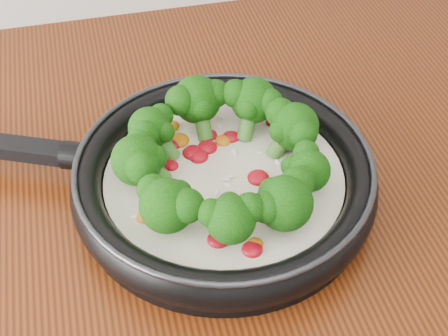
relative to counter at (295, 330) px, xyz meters
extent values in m
cube|color=#351306|center=(0.00, 0.00, 0.00)|extent=(1.60, 0.80, 0.90)
cylinder|color=black|center=(-0.15, -0.06, 0.46)|extent=(0.45, 0.45, 0.01)
torus|color=black|center=(-0.15, -0.06, 0.48)|extent=(0.48, 0.48, 0.04)
torus|color=#2D2D33|center=(-0.15, -0.06, 0.51)|extent=(0.46, 0.46, 0.01)
cube|color=black|center=(-0.40, 0.05, 0.49)|extent=(0.20, 0.11, 0.02)
cylinder|color=black|center=(-0.31, 0.01, 0.49)|extent=(0.04, 0.05, 0.04)
cylinder|color=silver|center=(-0.15, -0.06, 0.48)|extent=(0.37, 0.37, 0.02)
ellipsoid|color=#A60814|center=(-0.12, 0.00, 0.49)|extent=(0.03, 0.03, 0.01)
ellipsoid|color=#A60814|center=(-0.15, -0.18, 0.49)|extent=(0.03, 0.03, 0.01)
ellipsoid|color=#C6670C|center=(-0.19, 0.04, 0.49)|extent=(0.03, 0.03, 0.01)
ellipsoid|color=#A60814|center=(-0.21, -0.02, 0.49)|extent=(0.02, 0.02, 0.01)
ellipsoid|color=#A60814|center=(-0.17, -0.03, 0.49)|extent=(0.03, 0.03, 0.01)
ellipsoid|color=#C6670C|center=(-0.25, -0.11, 0.49)|extent=(0.03, 0.03, 0.01)
ellipsoid|color=#A60814|center=(-0.11, -0.08, 0.49)|extent=(0.03, 0.03, 0.01)
ellipsoid|color=#A60814|center=(-0.06, 0.01, 0.49)|extent=(0.03, 0.03, 0.01)
ellipsoid|color=#C6670C|center=(-0.14, -0.17, 0.49)|extent=(0.03, 0.03, 0.01)
ellipsoid|color=#A60814|center=(-0.13, -0.12, 0.49)|extent=(0.03, 0.03, 0.01)
ellipsoid|color=#A60814|center=(-0.18, -0.02, 0.49)|extent=(0.04, 0.04, 0.01)
ellipsoid|color=#C6670C|center=(-0.13, -0.11, 0.49)|extent=(0.02, 0.02, 0.01)
ellipsoid|color=#A60814|center=(-0.21, -0.03, 0.49)|extent=(0.02, 0.02, 0.01)
ellipsoid|color=#A60814|center=(-0.15, 0.01, 0.49)|extent=(0.02, 0.02, 0.01)
ellipsoid|color=#C6670C|center=(-0.17, -0.13, 0.49)|extent=(0.02, 0.02, 0.01)
ellipsoid|color=#A60814|center=(-0.18, -0.16, 0.49)|extent=(0.03, 0.03, 0.01)
ellipsoid|color=#A60814|center=(-0.04, -0.08, 0.49)|extent=(0.03, 0.03, 0.01)
ellipsoid|color=#C6670C|center=(-0.19, 0.01, 0.49)|extent=(0.04, 0.04, 0.01)
ellipsoid|color=#A60814|center=(-0.20, 0.00, 0.49)|extent=(0.03, 0.03, 0.01)
ellipsoid|color=#A60814|center=(-0.16, -0.01, 0.49)|extent=(0.03, 0.03, 0.01)
ellipsoid|color=#C6670C|center=(-0.13, -0.01, 0.49)|extent=(0.02, 0.02, 0.01)
ellipsoid|color=white|center=(-0.18, -0.11, 0.49)|extent=(0.01, 0.01, 0.00)
ellipsoid|color=white|center=(-0.15, -0.07, 0.49)|extent=(0.01, 0.01, 0.00)
ellipsoid|color=white|center=(-0.21, -0.05, 0.49)|extent=(0.01, 0.01, 0.00)
ellipsoid|color=white|center=(-0.09, -0.11, 0.49)|extent=(0.01, 0.01, 0.00)
ellipsoid|color=white|center=(-0.26, -0.11, 0.49)|extent=(0.01, 0.01, 0.00)
ellipsoid|color=white|center=(-0.05, -0.10, 0.49)|extent=(0.01, 0.01, 0.00)
ellipsoid|color=white|center=(-0.12, -0.03, 0.49)|extent=(0.01, 0.01, 0.00)
ellipsoid|color=white|center=(-0.16, -0.02, 0.49)|extent=(0.01, 0.01, 0.00)
ellipsoid|color=white|center=(-0.13, -0.02, 0.49)|extent=(0.01, 0.01, 0.00)
ellipsoid|color=white|center=(-0.10, -0.04, 0.49)|extent=(0.01, 0.01, 0.00)
ellipsoid|color=white|center=(-0.16, -0.13, 0.49)|extent=(0.01, 0.01, 0.00)
ellipsoid|color=white|center=(-0.26, -0.03, 0.49)|extent=(0.01, 0.01, 0.00)
ellipsoid|color=white|center=(-0.12, -0.08, 0.49)|extent=(0.01, 0.01, 0.00)
ellipsoid|color=white|center=(-0.08, -0.06, 0.49)|extent=(0.01, 0.01, 0.00)
ellipsoid|color=white|center=(-0.15, -0.01, 0.49)|extent=(0.01, 0.01, 0.00)
ellipsoid|color=white|center=(-0.13, 0.04, 0.49)|extent=(0.01, 0.01, 0.00)
ellipsoid|color=white|center=(-0.15, -0.08, 0.49)|extent=(0.01, 0.01, 0.00)
ellipsoid|color=white|center=(-0.13, 0.02, 0.49)|extent=(0.00, 0.01, 0.00)
ellipsoid|color=white|center=(-0.16, -0.09, 0.49)|extent=(0.01, 0.01, 0.00)
ellipsoid|color=white|center=(-0.15, -0.15, 0.49)|extent=(0.01, 0.01, 0.00)
ellipsoid|color=white|center=(-0.17, -0.11, 0.49)|extent=(0.01, 0.01, 0.00)
ellipsoid|color=white|center=(-0.14, -0.07, 0.49)|extent=(0.01, 0.01, 0.00)
cylinder|color=#47832B|center=(-0.08, -0.10, 0.50)|extent=(0.04, 0.03, 0.04)
sphere|color=black|center=(-0.06, -0.11, 0.52)|extent=(0.06, 0.06, 0.05)
sphere|color=black|center=(-0.06, -0.09, 0.53)|extent=(0.04, 0.04, 0.03)
sphere|color=black|center=(-0.07, -0.12, 0.53)|extent=(0.04, 0.04, 0.03)
sphere|color=black|center=(-0.08, -0.10, 0.52)|extent=(0.03, 0.03, 0.02)
cylinder|color=#47832B|center=(-0.07, -0.04, 0.50)|extent=(0.04, 0.03, 0.04)
sphere|color=black|center=(-0.05, -0.04, 0.52)|extent=(0.08, 0.08, 0.06)
sphere|color=black|center=(-0.07, -0.02, 0.53)|extent=(0.05, 0.05, 0.04)
sphere|color=black|center=(-0.05, -0.06, 0.53)|extent=(0.05, 0.05, 0.03)
sphere|color=black|center=(-0.07, -0.04, 0.52)|extent=(0.04, 0.04, 0.03)
cylinder|color=#47832B|center=(-0.10, 0.00, 0.50)|extent=(0.04, 0.04, 0.04)
sphere|color=black|center=(-0.09, 0.02, 0.53)|extent=(0.08, 0.08, 0.06)
sphere|color=black|center=(-0.11, 0.03, 0.53)|extent=(0.05, 0.05, 0.04)
sphere|color=black|center=(-0.07, 0.00, 0.53)|extent=(0.04, 0.04, 0.03)
sphere|color=black|center=(-0.10, 0.00, 0.53)|extent=(0.04, 0.04, 0.03)
cylinder|color=#47832B|center=(-0.16, 0.02, 0.50)|extent=(0.02, 0.04, 0.04)
sphere|color=black|center=(-0.16, 0.04, 0.53)|extent=(0.08, 0.08, 0.06)
sphere|color=black|center=(-0.18, 0.03, 0.53)|extent=(0.05, 0.05, 0.04)
sphere|color=black|center=(-0.13, 0.03, 0.53)|extent=(0.05, 0.05, 0.04)
sphere|color=black|center=(-0.16, 0.02, 0.53)|extent=(0.04, 0.04, 0.03)
cylinder|color=#47832B|center=(-0.21, -0.01, 0.50)|extent=(0.04, 0.04, 0.04)
sphere|color=black|center=(-0.22, 0.00, 0.52)|extent=(0.07, 0.07, 0.05)
sphere|color=black|center=(-0.23, -0.02, 0.53)|extent=(0.04, 0.04, 0.03)
sphere|color=black|center=(-0.21, 0.01, 0.53)|extent=(0.04, 0.04, 0.03)
sphere|color=black|center=(-0.21, -0.01, 0.52)|extent=(0.03, 0.03, 0.03)
cylinder|color=#47832B|center=(-0.23, -0.05, 0.50)|extent=(0.04, 0.02, 0.04)
sphere|color=black|center=(-0.25, -0.05, 0.52)|extent=(0.08, 0.08, 0.06)
sphere|color=black|center=(-0.24, -0.07, 0.53)|extent=(0.05, 0.05, 0.04)
sphere|color=black|center=(-0.24, -0.03, 0.53)|extent=(0.05, 0.05, 0.03)
sphere|color=black|center=(-0.23, -0.05, 0.52)|extent=(0.04, 0.04, 0.03)
cylinder|color=#47832B|center=(-0.21, -0.12, 0.50)|extent=(0.04, 0.04, 0.04)
sphere|color=black|center=(-0.23, -0.13, 0.52)|extent=(0.08, 0.08, 0.06)
sphere|color=black|center=(-0.21, -0.14, 0.53)|extent=(0.05, 0.05, 0.04)
sphere|color=black|center=(-0.24, -0.11, 0.53)|extent=(0.05, 0.05, 0.03)
sphere|color=black|center=(-0.21, -0.12, 0.53)|extent=(0.04, 0.04, 0.03)
cylinder|color=#47832B|center=(-0.16, -0.14, 0.50)|extent=(0.03, 0.04, 0.04)
sphere|color=black|center=(-0.17, -0.17, 0.52)|extent=(0.07, 0.07, 0.05)
sphere|color=black|center=(-0.14, -0.16, 0.53)|extent=(0.04, 0.04, 0.03)
sphere|color=black|center=(-0.18, -0.16, 0.53)|extent=(0.04, 0.04, 0.03)
sphere|color=black|center=(-0.16, -0.15, 0.53)|extent=(0.03, 0.03, 0.03)
cylinder|color=#47832B|center=(-0.11, -0.14, 0.50)|extent=(0.03, 0.04, 0.04)
sphere|color=black|center=(-0.10, -0.15, 0.52)|extent=(0.08, 0.08, 0.06)
sphere|color=black|center=(-0.09, -0.14, 0.53)|extent=(0.05, 0.05, 0.04)
sphere|color=black|center=(-0.13, -0.16, 0.53)|extent=(0.05, 0.05, 0.04)
sphere|color=black|center=(-0.11, -0.14, 0.52)|extent=(0.04, 0.04, 0.03)
camera|label=1|loc=(-0.28, -0.59, 1.02)|focal=52.32mm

